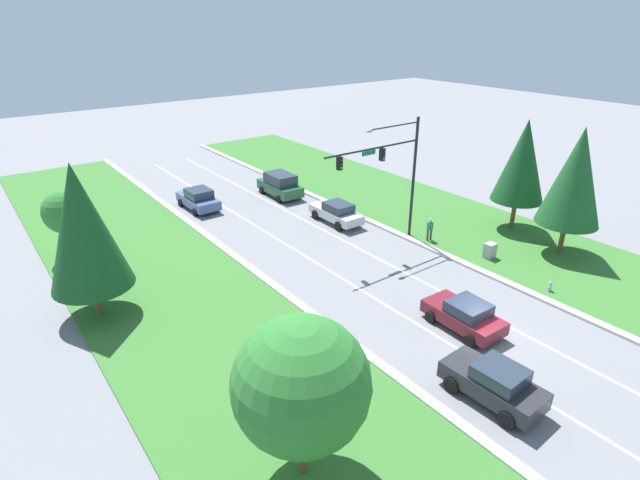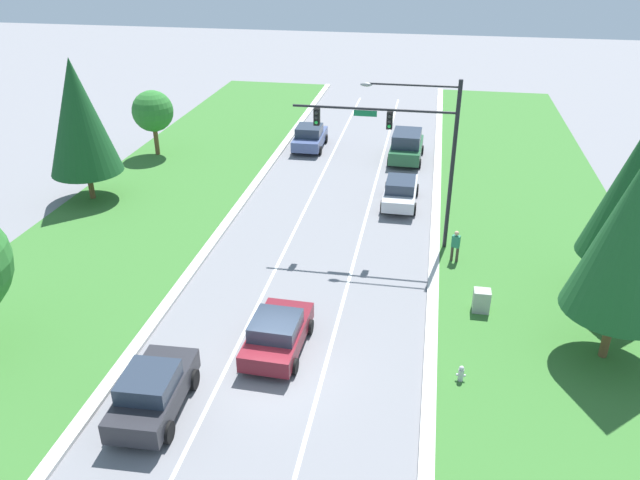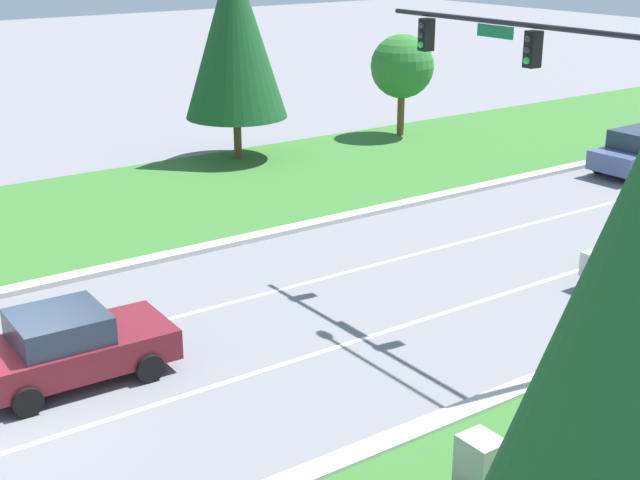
% 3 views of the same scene
% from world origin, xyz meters
% --- Properties ---
extents(ground_plane, '(160.00, 160.00, 0.00)m').
position_xyz_m(ground_plane, '(0.00, 0.00, 0.00)').
color(ground_plane, slate).
extents(curb_strip_right, '(0.50, 90.00, 0.15)m').
position_xyz_m(curb_strip_right, '(5.65, 0.00, 0.07)').
color(curb_strip_right, beige).
rests_on(curb_strip_right, ground_plane).
extents(curb_strip_left, '(0.50, 90.00, 0.15)m').
position_xyz_m(curb_strip_left, '(-5.65, 0.00, 0.07)').
color(curb_strip_left, beige).
rests_on(curb_strip_left, ground_plane).
extents(grass_verge_right, '(10.00, 90.00, 0.08)m').
position_xyz_m(grass_verge_right, '(10.90, 0.00, 0.04)').
color(grass_verge_right, '#38702D').
rests_on(grass_verge_right, ground_plane).
extents(grass_verge_left, '(10.00, 90.00, 0.08)m').
position_xyz_m(grass_verge_left, '(-10.90, 0.00, 0.04)').
color(grass_verge_left, '#38702D').
rests_on(grass_verge_left, ground_plane).
extents(lane_stripe_inner_left, '(0.14, 81.00, 0.01)m').
position_xyz_m(lane_stripe_inner_left, '(-1.80, 0.00, 0.00)').
color(lane_stripe_inner_left, white).
rests_on(lane_stripe_inner_left, ground_plane).
extents(lane_stripe_inner_right, '(0.14, 81.00, 0.01)m').
position_xyz_m(lane_stripe_inner_right, '(1.80, 0.00, 0.00)').
color(lane_stripe_inner_right, white).
rests_on(lane_stripe_inner_right, ground_plane).
extents(traffic_signal_mast, '(7.85, 0.41, 8.51)m').
position_xyz_m(traffic_signal_mast, '(3.98, 10.86, 5.64)').
color(traffic_signal_mast, black).
rests_on(traffic_signal_mast, ground_plane).
extents(charcoal_sedan, '(2.20, 4.24, 1.73)m').
position_xyz_m(charcoal_sedan, '(-3.44, -3.02, 0.88)').
color(charcoal_sedan, '#28282D').
rests_on(charcoal_sedan, ground_plane).
extents(forest_suv, '(2.36, 4.71, 2.03)m').
position_xyz_m(forest_suv, '(3.43, 23.81, 1.02)').
color(forest_suv, '#235633').
rests_on(forest_suv, ground_plane).
extents(burgundy_sedan, '(2.24, 4.16, 1.56)m').
position_xyz_m(burgundy_sedan, '(-0.18, 1.03, 0.78)').
color(burgundy_sedan, maroon).
rests_on(burgundy_sedan, ground_plane).
extents(slate_blue_sedan, '(2.22, 4.52, 1.73)m').
position_xyz_m(slate_blue_sedan, '(-3.65, 25.14, 0.85)').
color(slate_blue_sedan, '#475684').
rests_on(slate_blue_sedan, ground_plane).
extents(silver_sedan, '(2.03, 4.70, 1.63)m').
position_xyz_m(silver_sedan, '(3.53, 16.02, 0.83)').
color(silver_sedan, silver).
rests_on(silver_sedan, ground_plane).
extents(utility_cabinet, '(0.70, 0.60, 1.07)m').
position_xyz_m(utility_cabinet, '(7.65, 5.14, 0.53)').
color(utility_cabinet, '#9E9E99').
rests_on(utility_cabinet, ground_plane).
extents(pedestrian, '(0.43, 0.32, 1.69)m').
position_xyz_m(pedestrian, '(6.60, 9.39, 0.94)').
color(pedestrian, '#42382D').
rests_on(pedestrian, ground_plane).
extents(fire_hydrant, '(0.34, 0.20, 0.70)m').
position_xyz_m(fire_hydrant, '(6.73, 0.37, 0.34)').
color(fire_hydrant, '#B7B7BC').
rests_on(fire_hydrant, ground_plane).
extents(conifer_near_right_tree, '(3.92, 3.92, 8.47)m').
position_xyz_m(conifer_near_right_tree, '(12.09, 2.79, 5.32)').
color(conifer_near_right_tree, brown).
rests_on(conifer_near_right_tree, ground_plane).
extents(oak_near_left_tree, '(2.83, 2.83, 4.61)m').
position_xyz_m(oak_near_left_tree, '(-14.02, 21.69, 3.17)').
color(oak_near_left_tree, brown).
rests_on(oak_near_left_tree, ground_plane).
extents(conifer_far_right_tree, '(3.68, 3.68, 8.12)m').
position_xyz_m(conifer_far_right_tree, '(13.31, 7.27, 5.16)').
color(conifer_far_right_tree, brown).
rests_on(conifer_far_right_tree, ground_plane).
extents(oak_far_left_tree, '(4.56, 4.56, 6.13)m').
position_xyz_m(oak_far_left_tree, '(-11.77, -1.26, 3.84)').
color(oak_far_left_tree, brown).
rests_on(oak_far_left_tree, ground_plane).
extents(conifer_mid_left_tree, '(4.10, 4.10, 8.33)m').
position_xyz_m(conifer_mid_left_tree, '(-14.62, 13.50, 5.05)').
color(conifer_mid_left_tree, brown).
rests_on(conifer_mid_left_tree, ground_plane).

